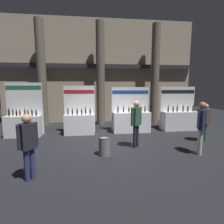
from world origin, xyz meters
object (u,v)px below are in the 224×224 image
object	(u,v)px
exhibitor_booth_0	(24,123)
trash_bin	(104,146)
visitor_2	(205,119)
visitor_4	(201,123)
exhibitor_booth_3	(179,119)
exhibitor_booth_1	(80,122)
visitor_3	(28,142)
visitor_1	(136,120)
exhibitor_booth_2	(131,120)

from	to	relation	value
exhibitor_booth_0	trash_bin	size ratio (longest dim) A/B	3.96
visitor_2	visitor_4	distance (m)	1.65
exhibitor_booth_0	exhibitor_booth_3	bearing A→B (deg)	1.68
exhibitor_booth_1	exhibitor_booth_3	world-z (taller)	exhibitor_booth_1
exhibitor_booth_0	exhibitor_booth_3	size ratio (longest dim) A/B	1.09
exhibitor_booth_1	trash_bin	size ratio (longest dim) A/B	3.74
visitor_3	visitor_4	size ratio (longest dim) A/B	0.92
trash_bin	visitor_3	size ratio (longest dim) A/B	0.38
exhibitor_booth_1	visitor_1	bearing A→B (deg)	-44.64
exhibitor_booth_0	visitor_4	world-z (taller)	exhibitor_booth_0
trash_bin	visitor_1	world-z (taller)	visitor_1
visitor_4	exhibitor_booth_3	bearing A→B (deg)	7.31
exhibitor_booth_0	trash_bin	distance (m)	4.49
exhibitor_booth_3	visitor_3	distance (m)	7.55
exhibitor_booth_2	visitor_4	world-z (taller)	exhibitor_booth_2
exhibitor_booth_3	visitor_2	bearing A→B (deg)	-88.41
exhibitor_booth_2	visitor_1	world-z (taller)	exhibitor_booth_2
visitor_2	trash_bin	bearing A→B (deg)	-13.69
exhibitor_booth_2	exhibitor_booth_1	bearing A→B (deg)	-178.34
exhibitor_booth_0	visitor_4	distance (m)	7.43
trash_bin	visitor_4	size ratio (longest dim) A/B	0.35
visitor_2	visitor_4	size ratio (longest dim) A/B	0.89
exhibitor_booth_2	visitor_2	size ratio (longest dim) A/B	1.41
exhibitor_booth_3	visitor_1	size ratio (longest dim) A/B	1.28
exhibitor_booth_2	trash_bin	distance (m)	3.34
exhibitor_booth_0	visitor_4	size ratio (longest dim) A/B	1.37
trash_bin	visitor_2	distance (m)	4.43
exhibitor_booth_0	exhibitor_booth_2	xyz separation A→B (m)	(5.12, 0.14, -0.01)
visitor_1	exhibitor_booth_1	bearing A→B (deg)	-84.83
exhibitor_booth_2	visitor_2	distance (m)	3.30
exhibitor_booth_1	visitor_3	world-z (taller)	exhibitor_booth_1
exhibitor_booth_2	trash_bin	xyz separation A→B (m)	(-1.61, -2.91, -0.29)
exhibitor_booth_0	visitor_4	xyz separation A→B (m)	(6.75, -3.06, 0.47)
visitor_2	visitor_3	size ratio (longest dim) A/B	0.96
exhibitor_booth_1	trash_bin	world-z (taller)	exhibitor_booth_1
trash_bin	visitor_1	bearing A→B (deg)	27.24
exhibitor_booth_0	exhibitor_booth_1	distance (m)	2.55
exhibitor_booth_1	visitor_3	bearing A→B (deg)	-103.31
exhibitor_booth_2	visitor_3	bearing A→B (deg)	-129.98
exhibitor_booth_2	trash_bin	world-z (taller)	exhibitor_booth_2
visitor_4	visitor_3	bearing A→B (deg)	125.27
exhibitor_booth_2	visitor_1	xyz separation A→B (m)	(-0.36, -2.27, 0.47)
trash_bin	exhibitor_booth_0	bearing A→B (deg)	141.79
exhibitor_booth_0	visitor_4	bearing A→B (deg)	-24.42
trash_bin	exhibitor_booth_2	bearing A→B (deg)	61.11
exhibitor_booth_1	visitor_4	size ratio (longest dim) A/B	1.30
exhibitor_booth_0	exhibitor_booth_1	bearing A→B (deg)	1.51
exhibitor_booth_0	exhibitor_booth_1	xyz separation A→B (m)	(2.55, 0.07, -0.02)
trash_bin	visitor_4	xyz separation A→B (m)	(3.23, -0.30, 0.76)
visitor_2	visitor_3	xyz separation A→B (m)	(-6.23, -2.33, 0.02)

